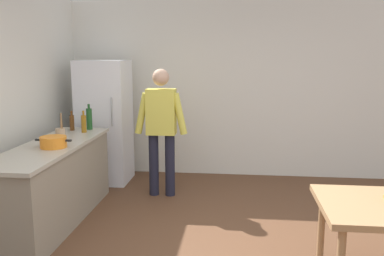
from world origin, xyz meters
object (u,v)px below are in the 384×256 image
Objects in this scene: refrigerator at (105,122)px; utensil_jar at (61,134)px; bottle_oil_amber at (84,123)px; bottle_beer_brown at (72,122)px; cooking_pot at (53,142)px; bottle_wine_green at (89,119)px; person at (161,124)px.

refrigerator reaches higher than utensil_jar.
bottle_oil_amber is 0.24m from bottle_beer_brown.
cooking_pot is at bearing -90.64° from bottle_oil_amber.
cooking_pot is 1.09m from bottle_wine_green.
refrigerator reaches higher than person.
person is 6.54× the size of bottle_beer_brown.
cooking_pot is 1.54× the size of bottle_beer_brown.
bottle_beer_brown is (-0.12, 0.63, 0.03)m from utensil_jar.
refrigerator is at bearing 90.09° from bottle_oil_amber.
refrigerator is 6.43× the size of bottle_oil_amber.
bottle_beer_brown is at bearing 100.55° from utensil_jar.
bottle_wine_green is 0.23m from bottle_beer_brown.
person reaches higher than utensil_jar.
bottle_oil_amber reaches higher than bottle_beer_brown.
bottle_oil_amber is (0.00, -0.85, 0.12)m from refrigerator.
bottle_beer_brown is (-0.21, 0.13, -0.01)m from bottle_oil_amber.
refrigerator is at bearing 89.98° from bottle_wine_green.
cooking_pot is 0.88m from bottle_oil_amber.
refrigerator reaches higher than bottle_beer_brown.
refrigerator is 1.36m from utensil_jar.
utensil_jar is (-0.09, -1.35, 0.08)m from refrigerator.
bottle_oil_amber is 1.08× the size of bottle_beer_brown.
refrigerator is 1.10m from person.
person is 1.17m from bottle_beer_brown.
refrigerator is 5.62× the size of utensil_jar.
refrigerator is at bearing 86.23° from utensil_jar.
bottle_wine_green is at bearing 89.56° from cooking_pot.
bottle_wine_green reaches higher than utensil_jar.
refrigerator is 0.76m from bottle_beer_brown.
person reaches higher than bottle_oil_amber.
person is 1.31m from utensil_jar.
bottle_beer_brown is (-0.20, 1.01, 0.05)m from cooking_pot.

